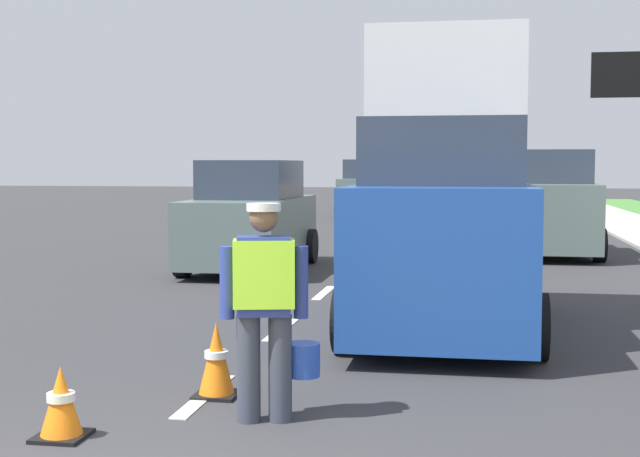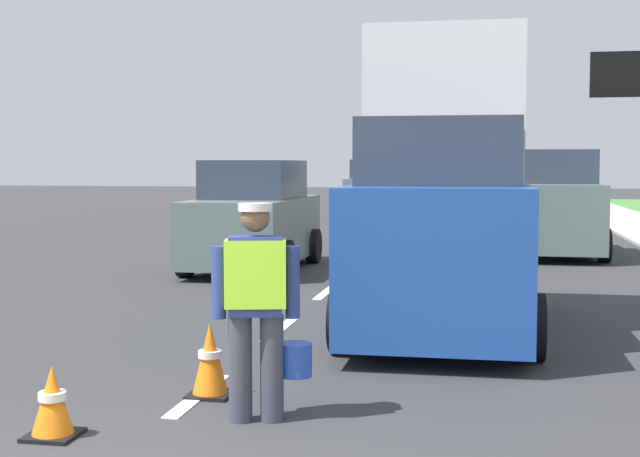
# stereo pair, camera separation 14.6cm
# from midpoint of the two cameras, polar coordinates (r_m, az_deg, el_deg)

# --- Properties ---
(ground_plane) EXTENTS (96.00, 96.00, 0.00)m
(ground_plane) POSITION_cam_midpoint_polar(r_m,az_deg,el_deg) (25.45, 4.77, -0.21)
(ground_plane) COLOR #333335
(lane_center_line) EXTENTS (0.14, 46.40, 0.01)m
(lane_center_line) POSITION_cam_midpoint_polar(r_m,az_deg,el_deg) (29.63, 5.51, 0.42)
(lane_center_line) COLOR silver
(lane_center_line) RESTS_ON ground
(road_worker) EXTENTS (0.73, 0.48, 1.67)m
(road_worker) POSITION_cam_midpoint_polar(r_m,az_deg,el_deg) (6.65, -4.09, -4.71)
(road_worker) COLOR #383D4C
(road_worker) RESTS_ON ground
(traffic_cone_near) EXTENTS (0.36, 0.36, 0.53)m
(traffic_cone_near) POSITION_cam_midpoint_polar(r_m,az_deg,el_deg) (6.64, -17.17, -10.82)
(traffic_cone_near) COLOR black
(traffic_cone_near) RESTS_ON ground
(traffic_cone_far) EXTENTS (0.36, 0.36, 0.63)m
(traffic_cone_far) POSITION_cam_midpoint_polar(r_m,az_deg,el_deg) (7.50, -7.34, -8.52)
(traffic_cone_far) COLOR black
(traffic_cone_far) RESTS_ON ground
(delivery_truck) EXTENTS (2.16, 4.60, 3.54)m
(delivery_truck) POSITION_cam_midpoint_polar(r_m,az_deg,el_deg) (10.52, 7.80, 2.27)
(delivery_truck) COLOR #1E4799
(delivery_truck) RESTS_ON ground
(car_parked_far) EXTENTS (1.99, 4.25, 2.26)m
(car_parked_far) POSITION_cam_midpoint_polar(r_m,az_deg,el_deg) (19.48, 14.56, 1.41)
(car_parked_far) COLOR slate
(car_parked_far) RESTS_ON ground
(car_outgoing_far) EXTENTS (1.95, 3.83, 2.09)m
(car_outgoing_far) POSITION_cam_midpoint_polar(r_m,az_deg,el_deg) (25.67, 9.06, 1.96)
(car_outgoing_far) COLOR gray
(car_outgoing_far) RESTS_ON ground
(car_oncoming_third) EXTENTS (2.01, 3.83, 2.13)m
(car_oncoming_third) POSITION_cam_midpoint_polar(r_m,az_deg,el_deg) (32.68, 2.95, 2.52)
(car_oncoming_third) COLOR slate
(car_oncoming_third) RESTS_ON ground
(car_oncoming_lead) EXTENTS (2.00, 4.07, 2.03)m
(car_oncoming_lead) POSITION_cam_midpoint_polar(r_m,az_deg,el_deg) (16.25, -4.80, 0.62)
(car_oncoming_lead) COLOR slate
(car_oncoming_lead) RESTS_ON ground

